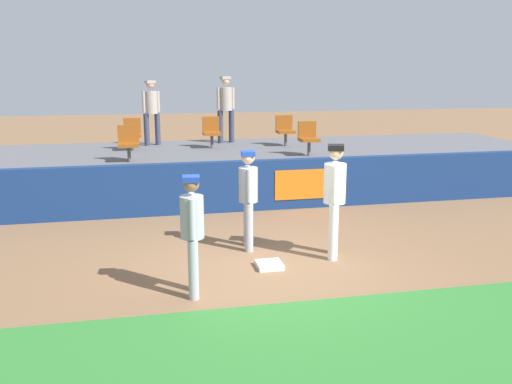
% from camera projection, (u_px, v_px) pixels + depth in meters
% --- Properties ---
extents(ground_plane, '(60.00, 60.00, 0.00)m').
position_uv_depth(ground_plane, '(269.00, 268.00, 8.59)').
color(ground_plane, brown).
extents(grass_foreground_strip, '(18.00, 2.80, 0.01)m').
position_uv_depth(grass_foreground_strip, '(326.00, 354.00, 6.02)').
color(grass_foreground_strip, '#2D722D').
rests_on(grass_foreground_strip, ground_plane).
extents(first_base, '(0.40, 0.40, 0.08)m').
position_uv_depth(first_base, '(269.00, 265.00, 8.63)').
color(first_base, white).
rests_on(first_base, ground_plane).
extents(player_fielder_home, '(0.50, 0.53, 1.88)m').
position_uv_depth(player_fielder_home, '(335.00, 193.00, 8.91)').
color(player_fielder_home, white).
rests_on(player_fielder_home, ground_plane).
extents(player_runner_visitor, '(0.36, 0.48, 1.72)m').
position_uv_depth(player_runner_visitor, '(248.00, 193.00, 9.32)').
color(player_runner_visitor, '#9EA3AD').
rests_on(player_runner_visitor, ground_plane).
extents(player_coach_visitor, '(0.35, 0.47, 1.68)m').
position_uv_depth(player_coach_visitor, '(192.00, 227.00, 7.39)').
color(player_coach_visitor, '#9EA3AD').
rests_on(player_coach_visitor, ground_plane).
extents(field_wall, '(18.00, 0.26, 1.11)m').
position_uv_depth(field_wall, '(231.00, 186.00, 11.89)').
color(field_wall, navy).
rests_on(field_wall, ground_plane).
extents(bleacher_platform, '(18.00, 4.80, 0.94)m').
position_uv_depth(bleacher_platform, '(214.00, 169.00, 14.36)').
color(bleacher_platform, '#59595E').
rests_on(bleacher_platform, ground_plane).
extents(seat_front_left, '(0.48, 0.44, 0.84)m').
position_uv_depth(seat_front_left, '(129.00, 141.00, 12.63)').
color(seat_front_left, '#4C4C51').
rests_on(seat_front_left, bleacher_platform).
extents(seat_back_right, '(0.48, 0.44, 0.84)m').
position_uv_depth(seat_back_right, '(285.00, 129.00, 15.22)').
color(seat_back_right, '#4C4C51').
rests_on(seat_back_right, bleacher_platform).
extents(seat_back_left, '(0.45, 0.44, 0.84)m').
position_uv_depth(seat_back_left, '(132.00, 132.00, 14.36)').
color(seat_back_left, '#4C4C51').
rests_on(seat_back_left, bleacher_platform).
extents(seat_front_right, '(0.46, 0.44, 0.84)m').
position_uv_depth(seat_front_right, '(308.00, 137.00, 13.52)').
color(seat_front_right, '#4C4C51').
rests_on(seat_front_right, bleacher_platform).
extents(seat_back_center, '(0.46, 0.44, 0.84)m').
position_uv_depth(seat_back_center, '(211.00, 131.00, 14.79)').
color(seat_back_center, '#4C4C51').
rests_on(seat_back_center, bleacher_platform).
extents(spectator_hooded, '(0.48, 0.42, 1.79)m').
position_uv_depth(spectator_hooded, '(151.00, 108.00, 15.19)').
color(spectator_hooded, '#33384C').
rests_on(spectator_hooded, bleacher_platform).
extents(spectator_capped, '(0.53, 0.41, 1.89)m').
position_uv_depth(spectator_capped, '(226.00, 105.00, 15.69)').
color(spectator_capped, '#33384C').
rests_on(spectator_capped, bleacher_platform).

